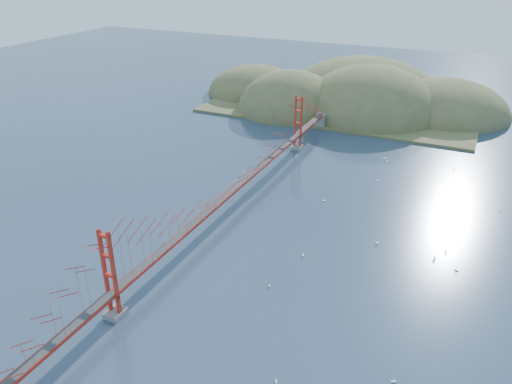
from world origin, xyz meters
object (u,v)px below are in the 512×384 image
at_px(sailboat_2, 456,270).
at_px(sailboat_1, 377,243).
at_px(bridge, 233,169).
at_px(sailboat_0, 269,285).

relative_size(sailboat_2, sailboat_1, 0.97).
relative_size(bridge, sailboat_1, 132.58).
relative_size(sailboat_1, sailboat_0, 1.27).
distance_m(bridge, sailboat_0, 23.34).
height_order(sailboat_2, sailboat_1, sailboat_1).
bearing_deg(sailboat_0, sailboat_2, 32.78).
xyz_separation_m(sailboat_2, sailboat_1, (-11.25, 2.34, 0.00)).
height_order(bridge, sailboat_2, bridge).
bearing_deg(sailboat_2, sailboat_0, -147.22).
distance_m(bridge, sailboat_1, 25.39).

